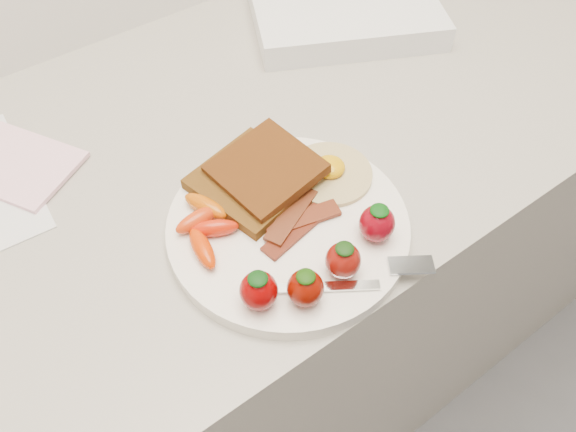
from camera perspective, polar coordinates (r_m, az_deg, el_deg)
counter at (r=1.09m, az=-5.11°, el=-10.05°), size 2.00×0.60×0.90m
plate at (r=0.63m, az=0.00°, el=-1.08°), size 0.27×0.27×0.02m
toast_lower at (r=0.65m, az=-3.55°, el=3.64°), size 0.14×0.14×0.01m
toast_upper at (r=0.64m, az=-2.27°, el=4.77°), size 0.12×0.12×0.02m
fried_egg at (r=0.66m, az=4.25°, el=4.51°), size 0.12×0.12×0.02m
bacon_strips at (r=0.62m, az=0.84°, el=-0.56°), size 0.10×0.07×0.01m
baby_carrots at (r=0.61m, az=-8.45°, el=-0.91°), size 0.07×0.11×0.02m
strawberries at (r=0.56m, az=3.58°, el=-4.81°), size 0.19×0.06×0.05m
fork at (r=0.58m, az=7.77°, el=-6.13°), size 0.16×0.09×0.00m
notepad at (r=0.78m, az=-26.11°, el=4.81°), size 0.17×0.18×0.01m
appliance at (r=0.94m, az=5.61°, el=20.25°), size 0.35×0.33×0.04m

